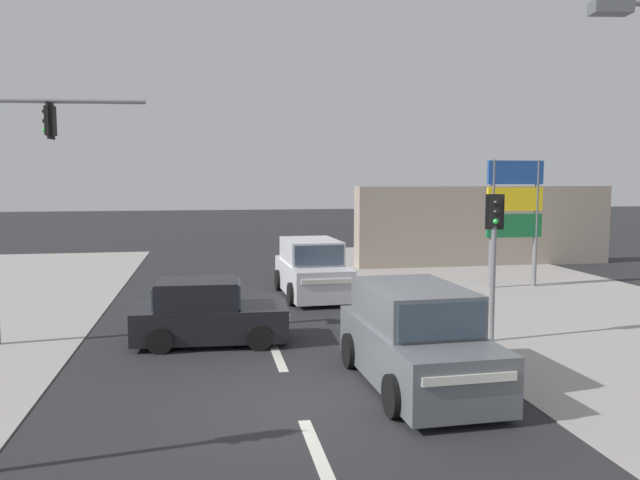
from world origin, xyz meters
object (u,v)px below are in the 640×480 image
(hatchback_oncoming_near, at_px, (208,314))
(suv_kerbside_parked, at_px, (416,340))
(traffic_signal_mast, at_px, (13,183))
(suv_crossing_left, at_px, (312,270))
(pedestal_signal_right_kerb, at_px, (494,242))
(shopping_plaza_sign, at_px, (515,205))

(hatchback_oncoming_near, height_order, suv_kerbside_parked, suv_kerbside_parked)
(traffic_signal_mast, relative_size, hatchback_oncoming_near, 1.62)
(hatchback_oncoming_near, distance_m, suv_crossing_left, 6.53)
(pedestal_signal_right_kerb, distance_m, hatchback_oncoming_near, 7.03)
(suv_crossing_left, bearing_deg, pedestal_signal_right_kerb, -63.79)
(traffic_signal_mast, relative_size, shopping_plaza_sign, 1.30)
(shopping_plaza_sign, height_order, suv_kerbside_parked, shopping_plaza_sign)
(pedestal_signal_right_kerb, bearing_deg, suv_crossing_left, 116.21)
(suv_kerbside_parked, relative_size, suv_crossing_left, 1.00)
(suv_kerbside_parked, bearing_deg, suv_crossing_left, 92.46)
(traffic_signal_mast, xyz_separation_m, shopping_plaza_sign, (15.27, 5.16, -0.85))
(shopping_plaza_sign, bearing_deg, suv_kerbside_parked, -126.08)
(traffic_signal_mast, xyz_separation_m, pedestal_signal_right_kerb, (11.12, -1.78, -1.42))
(suv_kerbside_parked, bearing_deg, hatchback_oncoming_near, 135.39)
(traffic_signal_mast, height_order, suv_crossing_left, traffic_signal_mast)
(shopping_plaza_sign, height_order, suv_crossing_left, shopping_plaza_sign)
(hatchback_oncoming_near, bearing_deg, suv_crossing_left, 57.98)
(pedestal_signal_right_kerb, height_order, suv_crossing_left, pedestal_signal_right_kerb)
(suv_kerbside_parked, height_order, suv_crossing_left, same)
(traffic_signal_mast, bearing_deg, pedestal_signal_right_kerb, -9.09)
(suv_kerbside_parked, bearing_deg, shopping_plaza_sign, 53.92)
(traffic_signal_mast, relative_size, suv_kerbside_parked, 1.31)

